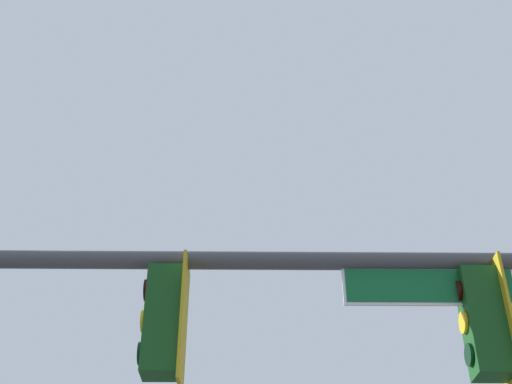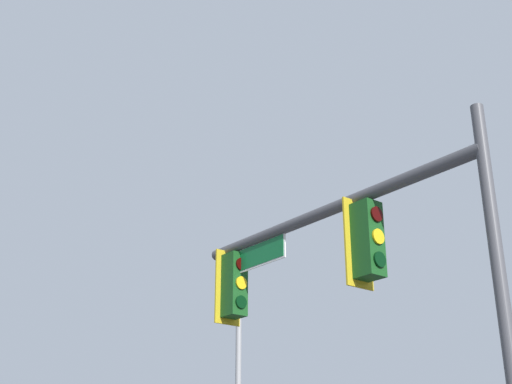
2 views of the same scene
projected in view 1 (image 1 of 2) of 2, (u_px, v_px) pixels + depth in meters
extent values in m
cylinder|color=#47474C|center=(252.00, 261.00, 7.28)|extent=(5.62, 1.06, 0.19)
cube|color=gold|center=(183.00, 321.00, 6.90)|extent=(0.11, 0.52, 1.30)
cube|color=#144719|center=(164.00, 321.00, 6.90)|extent=(0.40, 0.37, 1.10)
cylinder|color=#144719|center=(168.00, 265.00, 7.24)|extent=(0.04, 0.04, 0.12)
cylinder|color=#340503|center=(146.00, 290.00, 7.08)|extent=(0.06, 0.22, 0.22)
cylinder|color=yellow|center=(143.00, 321.00, 6.90)|extent=(0.06, 0.22, 0.22)
cylinder|color=black|center=(140.00, 354.00, 6.71)|extent=(0.06, 0.22, 0.22)
cube|color=gold|center=(503.00, 323.00, 6.93)|extent=(0.11, 0.52, 1.30)
cube|color=#144719|center=(484.00, 323.00, 6.93)|extent=(0.40, 0.37, 1.10)
cylinder|color=#144719|center=(473.00, 267.00, 7.27)|extent=(0.04, 0.04, 0.12)
cylinder|color=#340503|center=(458.00, 292.00, 7.11)|extent=(0.06, 0.22, 0.22)
cylinder|color=yellow|center=(463.00, 322.00, 6.92)|extent=(0.06, 0.22, 0.22)
cylinder|color=black|center=(469.00, 355.00, 6.74)|extent=(0.06, 0.22, 0.22)
cube|color=#0F602D|center=(429.00, 286.00, 7.14)|extent=(1.67, 0.30, 0.36)
cube|color=white|center=(429.00, 286.00, 7.14)|extent=(1.73, 0.29, 0.42)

